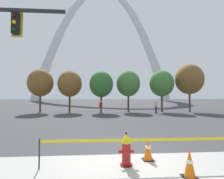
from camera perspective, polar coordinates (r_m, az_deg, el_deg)
name	(u,v)px	position (r m, az deg, el deg)	size (l,w,h in m)	color
ground_plane	(122,156)	(6.18, 3.36, -21.80)	(240.00, 240.00, 0.00)	#3D3D3F
fire_hydrant	(126,150)	(5.30, 4.88, -19.81)	(0.46, 0.48, 0.99)	#5E0F0D
caution_tape_barrier	(138,146)	(5.21, 8.76, -18.56)	(5.66, 0.09, 0.86)	#232326
traffic_cone_by_hydrant	(148,149)	(5.83, 12.18, -19.24)	(0.36, 0.36, 0.73)	black
traffic_cone_mid_sidewalk	(190,164)	(5.01, 24.98, -21.97)	(0.36, 0.36, 0.73)	black
monument_arch	(102,50)	(76.24, -3.36, 13.38)	(60.53, 2.99, 51.52)	silver
tree_far_left	(41,83)	(23.08, -23.23, 2.09)	(3.15, 3.15, 5.51)	brown
tree_left_mid	(70,84)	(22.18, -14.22, 1.88)	(3.06, 3.06, 5.36)	#473323
tree_center_left	(101,84)	(21.18, -3.69, 1.80)	(3.00, 3.00, 5.24)	#473323
tree_center_right	(128,84)	(22.31, 5.58, 2.01)	(3.13, 3.13, 5.48)	#473323
tree_right_mid	(162,83)	(22.89, 16.59, 2.00)	(3.14, 3.14, 5.49)	#473323
tree_far_right	(189,79)	(24.23, 24.89, 3.18)	(3.59, 3.59, 6.28)	brown
pedestrian_walking_left	(156,107)	(20.69, 14.80, -5.70)	(0.36, 0.24, 1.59)	#232847
pedestrian_standing_center	(101,107)	(18.68, -3.85, -6.15)	(0.38, 0.39, 1.59)	brown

